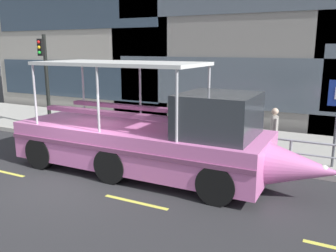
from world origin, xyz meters
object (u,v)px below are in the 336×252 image
at_px(duck_tour_boat, 155,139).
at_px(pedestrian_near_bow, 274,128).
at_px(leaned_bicycle, 65,123).
at_px(traffic_light_pole, 45,72).

height_order(duck_tour_boat, pedestrian_near_bow, duck_tour_boat).
bearing_deg(leaned_bicycle, traffic_light_pole, 168.86).
bearing_deg(traffic_light_pole, pedestrian_near_bow, 0.79).
bearing_deg(duck_tour_boat, leaned_bicycle, 156.97).
bearing_deg(traffic_light_pole, leaned_bicycle, -11.14).
bearing_deg(traffic_light_pole, duck_tour_boat, -21.11).
bearing_deg(leaned_bicycle, duck_tour_boat, -23.03).
bearing_deg(duck_tour_boat, traffic_light_pole, 158.89).
relative_size(leaned_bicycle, duck_tour_boat, 0.18).
xyz_separation_m(traffic_light_pole, leaned_bicycle, (1.20, -0.24, -2.12)).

